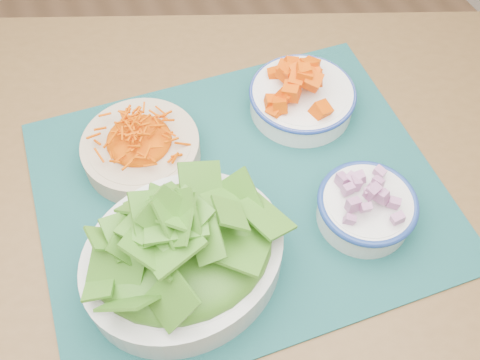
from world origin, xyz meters
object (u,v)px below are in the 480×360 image
(table, at_px, (211,228))
(lettuce_bowl, at_px, (182,249))
(placemat, at_px, (240,191))
(onion_bowl, at_px, (367,205))
(squash_bowl, at_px, (303,93))
(carrot_bowl, at_px, (140,144))

(table, distance_m, lettuce_bowl, 0.20)
(table, bearing_deg, placemat, 16.18)
(lettuce_bowl, distance_m, onion_bowl, 0.28)
(table, distance_m, squash_bowl, 0.28)
(carrot_bowl, relative_size, squash_bowl, 0.89)
(lettuce_bowl, relative_size, onion_bowl, 2.14)
(lettuce_bowl, bearing_deg, placemat, 25.71)
(table, xyz_separation_m, lettuce_bowl, (-0.07, -0.10, 0.16))
(carrot_bowl, relative_size, lettuce_bowl, 0.59)
(squash_bowl, distance_m, onion_bowl, 0.23)
(carrot_bowl, height_order, lettuce_bowl, lettuce_bowl)
(placemat, bearing_deg, table, 177.71)
(squash_bowl, bearing_deg, placemat, -143.79)
(squash_bowl, bearing_deg, table, -151.85)
(carrot_bowl, xyz_separation_m, squash_bowl, (0.28, 0.00, 0.00))
(table, bearing_deg, onion_bowl, -9.20)
(onion_bowl, bearing_deg, placemat, 143.17)
(placemat, distance_m, lettuce_bowl, 0.17)
(squash_bowl, bearing_deg, lettuce_bowl, -142.96)
(carrot_bowl, relative_size, onion_bowl, 1.26)
(squash_bowl, xyz_separation_m, onion_bowl, (-0.01, -0.23, -0.00))
(lettuce_bowl, height_order, onion_bowl, lettuce_bowl)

